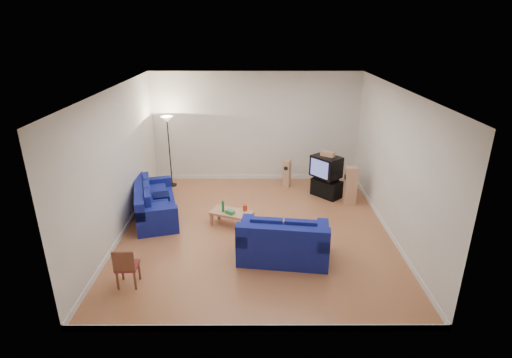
{
  "coord_description": "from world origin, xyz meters",
  "views": [
    {
      "loc": [
        -0.02,
        -8.12,
        4.44
      ],
      "look_at": [
        0.0,
        0.4,
        1.1
      ],
      "focal_mm": 28.0,
      "sensor_mm": 36.0,
      "label": 1
    }
  ],
  "objects_px": {
    "sofa_three_seat": "(153,205)",
    "tv_stand": "(326,188)",
    "sofa_loveseat": "(283,244)",
    "television": "(326,166)",
    "coffee_table": "(232,214)"
  },
  "relations": [
    {
      "from": "television",
      "to": "sofa_three_seat",
      "type": "bearing_deg",
      "value": -114.12
    },
    {
      "from": "sofa_loveseat",
      "to": "tv_stand",
      "type": "relative_size",
      "value": 2.42
    },
    {
      "from": "sofa_three_seat",
      "to": "coffee_table",
      "type": "height_order",
      "value": "sofa_three_seat"
    },
    {
      "from": "tv_stand",
      "to": "television",
      "type": "relative_size",
      "value": 0.86
    },
    {
      "from": "coffee_table",
      "to": "tv_stand",
      "type": "bearing_deg",
      "value": 34.29
    },
    {
      "from": "sofa_three_seat",
      "to": "tv_stand",
      "type": "height_order",
      "value": "sofa_three_seat"
    },
    {
      "from": "sofa_three_seat",
      "to": "coffee_table",
      "type": "xyz_separation_m",
      "value": [
        1.94,
        -0.48,
        -0.01
      ]
    },
    {
      "from": "sofa_three_seat",
      "to": "coffee_table",
      "type": "relative_size",
      "value": 2.13
    },
    {
      "from": "tv_stand",
      "to": "sofa_loveseat",
      "type": "bearing_deg",
      "value": -67.37
    },
    {
      "from": "coffee_table",
      "to": "tv_stand",
      "type": "distance_m",
      "value": 3.02
    },
    {
      "from": "sofa_loveseat",
      "to": "coffee_table",
      "type": "relative_size",
      "value": 1.76
    },
    {
      "from": "sofa_three_seat",
      "to": "sofa_loveseat",
      "type": "height_order",
      "value": "sofa_loveseat"
    },
    {
      "from": "sofa_loveseat",
      "to": "television",
      "type": "xyz_separation_m",
      "value": [
        1.34,
        3.13,
        0.53
      ]
    },
    {
      "from": "coffee_table",
      "to": "sofa_loveseat",
      "type": "bearing_deg",
      "value": -52.55
    },
    {
      "from": "coffee_table",
      "to": "television",
      "type": "relative_size",
      "value": 1.19
    }
  ]
}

